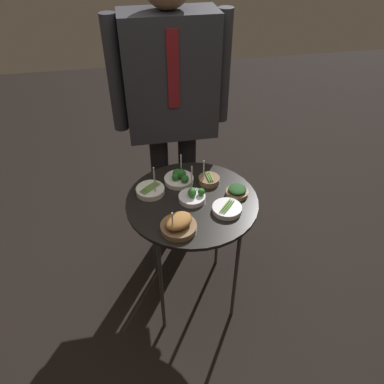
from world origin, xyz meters
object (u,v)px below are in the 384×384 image
bowl_roast_far_rim (178,224)px  bowl_asparagus_mid_left (227,209)px  bowl_asparagus_front_center (209,180)px  bowl_broccoli_near_rim (179,178)px  waiter_figure (171,92)px  serving_cart (192,208)px  bowl_asparagus_front_right (150,190)px  bowl_broccoli_back_left (193,197)px  bowl_spinach_mid_right (237,191)px

bowl_roast_far_rim → bowl_asparagus_mid_left: (0.25, 0.08, -0.02)m
bowl_asparagus_front_center → bowl_broccoli_near_rim: bearing=168.3°
bowl_broccoli_near_rim → waiter_figure: bearing=87.5°
serving_cart → bowl_asparagus_front_center: (0.12, 0.13, 0.07)m
bowl_roast_far_rim → bowl_asparagus_front_right: bearing=108.8°
bowl_broccoli_back_left → bowl_asparagus_front_right: 0.23m
bowl_roast_far_rim → bowl_asparagus_front_center: 0.39m
bowl_broccoli_back_left → bowl_spinach_mid_right: (0.23, 0.00, -0.00)m
bowl_broccoli_near_rim → bowl_broccoli_back_left: bearing=-74.9°
bowl_broccoli_back_left → bowl_roast_far_rim: 0.22m
bowl_broccoli_back_left → bowl_spinach_mid_right: 0.23m
serving_cart → bowl_spinach_mid_right: bowl_spinach_mid_right is taller
bowl_roast_far_rim → serving_cart: bearing=63.3°
bowl_roast_far_rim → bowl_asparagus_front_right: 0.31m
bowl_broccoli_near_rim → bowl_asparagus_front_center: same height
bowl_asparagus_mid_left → waiter_figure: size_ratio=0.08×
bowl_asparagus_front_right → waiter_figure: size_ratio=0.10×
bowl_broccoli_back_left → bowl_broccoli_near_rim: bowl_broccoli_back_left is taller
bowl_roast_far_rim → bowl_asparagus_front_right: size_ratio=0.96×
bowl_broccoli_back_left → bowl_broccoli_near_rim: size_ratio=1.16×
bowl_roast_far_rim → bowl_asparagus_front_center: (0.21, 0.32, -0.02)m
bowl_broccoli_back_left → bowl_asparagus_front_right: size_ratio=1.02×
bowl_broccoli_near_rim → bowl_asparagus_mid_left: (0.19, -0.27, -0.01)m
bowl_asparagus_front_right → bowl_broccoli_near_rim: bearing=22.2°
bowl_spinach_mid_right → serving_cart: bearing=-179.9°
bowl_broccoli_back_left → bowl_broccoli_near_rim: 0.17m
bowl_asparagus_front_center → bowl_roast_far_rim: bearing=-123.5°
serving_cart → bowl_asparagus_front_center: size_ratio=5.30×
waiter_figure → bowl_asparagus_front_right: bearing=-113.7°
bowl_asparagus_front_center → waiter_figure: 0.52m
bowl_asparagus_front_right → bowl_broccoli_near_rim: bowl_asparagus_front_right is taller
bowl_asparagus_front_right → bowl_broccoli_back_left: bearing=-25.4°
bowl_spinach_mid_right → bowl_asparagus_front_right: (-0.43, 0.09, -0.00)m
bowl_asparagus_front_center → bowl_asparagus_mid_left: bearing=-81.8°
bowl_spinach_mid_right → bowl_broccoli_back_left: bearing=-179.1°
bowl_asparagus_mid_left → bowl_broccoli_back_left: bearing=142.6°
serving_cart → bowl_broccoli_back_left: 0.08m
serving_cart → bowl_asparagus_front_right: (-0.20, 0.09, 0.07)m
bowl_asparagus_front_right → waiter_figure: waiter_figure is taller
bowl_broccoli_back_left → waiter_figure: bearing=93.4°
bowl_asparagus_mid_left → bowl_asparagus_front_right: bearing=149.2°
bowl_broccoli_back_left → bowl_asparagus_front_center: size_ratio=1.28×
bowl_broccoli_near_rim → bowl_spinach_mid_right: bearing=-30.2°
bowl_roast_far_rim → bowl_spinach_mid_right: 0.39m
bowl_broccoli_back_left → waiter_figure: size_ratio=0.10×
bowl_broccoli_back_left → bowl_roast_far_rim: size_ratio=1.05×
bowl_asparagus_front_right → bowl_broccoli_near_rim: size_ratio=1.14×
bowl_broccoli_back_left → bowl_spinach_mid_right: size_ratio=1.57×
bowl_roast_far_rim → bowl_broccoli_near_rim: 0.36m
bowl_asparagus_mid_left → bowl_asparagus_front_center: (-0.03, 0.24, 0.00)m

